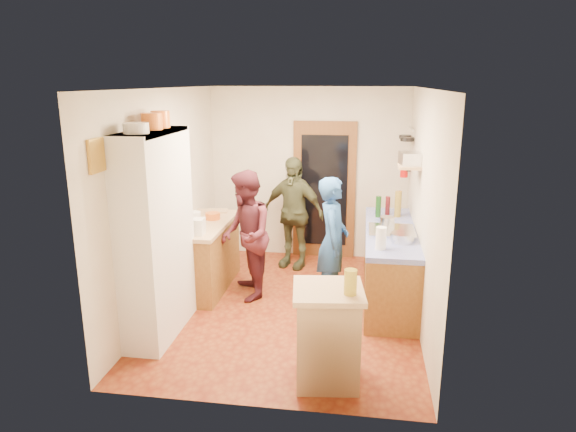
% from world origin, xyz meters
% --- Properties ---
extents(floor, '(3.00, 4.00, 0.02)m').
position_xyz_m(floor, '(0.00, 0.00, -0.01)').
color(floor, brown).
rests_on(floor, ground).
extents(ceiling, '(3.00, 4.00, 0.02)m').
position_xyz_m(ceiling, '(0.00, 0.00, 2.61)').
color(ceiling, silver).
rests_on(ceiling, ground).
extents(wall_back, '(3.00, 0.02, 2.60)m').
position_xyz_m(wall_back, '(0.00, 2.01, 1.30)').
color(wall_back, beige).
rests_on(wall_back, ground).
extents(wall_front, '(3.00, 0.02, 2.60)m').
position_xyz_m(wall_front, '(0.00, -2.01, 1.30)').
color(wall_front, beige).
rests_on(wall_front, ground).
extents(wall_left, '(0.02, 4.00, 2.60)m').
position_xyz_m(wall_left, '(-1.51, 0.00, 1.30)').
color(wall_left, beige).
rests_on(wall_left, ground).
extents(wall_right, '(0.02, 4.00, 2.60)m').
position_xyz_m(wall_right, '(1.51, 0.00, 1.30)').
color(wall_right, beige).
rests_on(wall_right, ground).
extents(door_frame, '(0.95, 0.06, 2.10)m').
position_xyz_m(door_frame, '(0.25, 1.97, 1.05)').
color(door_frame, brown).
rests_on(door_frame, ground).
extents(door_glass, '(0.70, 0.02, 1.70)m').
position_xyz_m(door_glass, '(0.25, 1.94, 1.05)').
color(door_glass, black).
rests_on(door_glass, door_frame).
extents(hutch_body, '(0.40, 1.20, 2.20)m').
position_xyz_m(hutch_body, '(-1.30, -0.80, 1.10)').
color(hutch_body, silver).
rests_on(hutch_body, ground).
extents(hutch_top_shelf, '(0.40, 1.14, 0.04)m').
position_xyz_m(hutch_top_shelf, '(-1.30, -0.80, 2.18)').
color(hutch_top_shelf, silver).
rests_on(hutch_top_shelf, hutch_body).
extents(plate_stack, '(0.24, 0.24, 0.10)m').
position_xyz_m(plate_stack, '(-1.30, -1.11, 2.25)').
color(plate_stack, white).
rests_on(plate_stack, hutch_top_shelf).
extents(orange_pot_a, '(0.21, 0.21, 0.17)m').
position_xyz_m(orange_pot_a, '(-1.30, -0.73, 2.28)').
color(orange_pot_a, orange).
rests_on(orange_pot_a, hutch_top_shelf).
extents(orange_pot_b, '(0.20, 0.20, 0.18)m').
position_xyz_m(orange_pot_b, '(-1.30, -0.50, 2.29)').
color(orange_pot_b, orange).
rests_on(orange_pot_b, hutch_top_shelf).
extents(left_counter_base, '(0.60, 1.40, 0.85)m').
position_xyz_m(left_counter_base, '(-1.20, 0.45, 0.42)').
color(left_counter_base, olive).
rests_on(left_counter_base, ground).
extents(left_counter_top, '(0.64, 1.44, 0.05)m').
position_xyz_m(left_counter_top, '(-1.20, 0.45, 0.88)').
color(left_counter_top, tan).
rests_on(left_counter_top, left_counter_base).
extents(toaster, '(0.26, 0.18, 0.19)m').
position_xyz_m(toaster, '(-1.15, -0.07, 1.00)').
color(toaster, white).
rests_on(toaster, left_counter_top).
extents(kettle, '(0.18, 0.18, 0.19)m').
position_xyz_m(kettle, '(-1.25, 0.26, 0.99)').
color(kettle, white).
rests_on(kettle, left_counter_top).
extents(orange_bowl, '(0.22, 0.22, 0.09)m').
position_xyz_m(orange_bowl, '(-1.12, 0.63, 0.94)').
color(orange_bowl, orange).
rests_on(orange_bowl, left_counter_top).
extents(chopping_board, '(0.34, 0.27, 0.02)m').
position_xyz_m(chopping_board, '(-1.18, 1.02, 0.91)').
color(chopping_board, tan).
rests_on(chopping_board, left_counter_top).
extents(right_counter_base, '(0.60, 2.20, 0.84)m').
position_xyz_m(right_counter_base, '(1.20, 0.50, 0.42)').
color(right_counter_base, olive).
rests_on(right_counter_base, ground).
extents(right_counter_top, '(0.62, 2.22, 0.06)m').
position_xyz_m(right_counter_top, '(1.20, 0.50, 0.87)').
color(right_counter_top, '#0415A4').
rests_on(right_counter_top, right_counter_base).
extents(hob, '(0.55, 0.58, 0.04)m').
position_xyz_m(hob, '(1.20, 0.35, 0.92)').
color(hob, silver).
rests_on(hob, right_counter_top).
extents(pot_on_hob, '(0.18, 0.18, 0.12)m').
position_xyz_m(pot_on_hob, '(1.15, 0.50, 1.00)').
color(pot_on_hob, silver).
rests_on(pot_on_hob, hob).
extents(bottle_a, '(0.09, 0.09, 0.29)m').
position_xyz_m(bottle_a, '(1.05, 1.07, 1.04)').
color(bottle_a, '#143F14').
rests_on(bottle_a, right_counter_top).
extents(bottle_b, '(0.08, 0.08, 0.26)m').
position_xyz_m(bottle_b, '(1.18, 1.22, 1.03)').
color(bottle_b, '#591419').
rests_on(bottle_b, right_counter_top).
extents(bottle_c, '(0.11, 0.11, 0.35)m').
position_xyz_m(bottle_c, '(1.31, 1.12, 1.08)').
color(bottle_c, olive).
rests_on(bottle_c, right_counter_top).
extents(paper_towel, '(0.12, 0.12, 0.25)m').
position_xyz_m(paper_towel, '(1.05, -0.30, 1.02)').
color(paper_towel, white).
rests_on(paper_towel, right_counter_top).
extents(mixing_bowl, '(0.34, 0.34, 0.10)m').
position_xyz_m(mixing_bowl, '(1.30, -0.00, 0.95)').
color(mixing_bowl, silver).
rests_on(mixing_bowl, right_counter_top).
extents(island_base, '(0.61, 0.61, 0.86)m').
position_xyz_m(island_base, '(0.57, -1.51, 0.43)').
color(island_base, tan).
rests_on(island_base, ground).
extents(island_top, '(0.69, 0.69, 0.05)m').
position_xyz_m(island_top, '(0.57, -1.51, 0.89)').
color(island_top, tan).
rests_on(island_top, island_base).
extents(cutting_board, '(0.38, 0.32, 0.02)m').
position_xyz_m(cutting_board, '(0.51, -1.46, 0.90)').
color(cutting_board, white).
rests_on(cutting_board, island_top).
extents(oil_jar, '(0.12, 0.12, 0.22)m').
position_xyz_m(oil_jar, '(0.76, -1.60, 1.02)').
color(oil_jar, '#AD9E2D').
rests_on(oil_jar, island_top).
extents(pan_rail, '(0.02, 0.65, 0.02)m').
position_xyz_m(pan_rail, '(1.46, 1.52, 2.05)').
color(pan_rail, silver).
rests_on(pan_rail, wall_right).
extents(pan_hang_a, '(0.18, 0.18, 0.05)m').
position_xyz_m(pan_hang_a, '(1.40, 1.35, 1.92)').
color(pan_hang_a, black).
rests_on(pan_hang_a, pan_rail).
extents(pan_hang_b, '(0.16, 0.16, 0.05)m').
position_xyz_m(pan_hang_b, '(1.40, 1.55, 1.90)').
color(pan_hang_b, black).
rests_on(pan_hang_b, pan_rail).
extents(pan_hang_c, '(0.17, 0.17, 0.05)m').
position_xyz_m(pan_hang_c, '(1.40, 1.75, 1.91)').
color(pan_hang_c, black).
rests_on(pan_hang_c, pan_rail).
extents(wall_shelf, '(0.26, 0.42, 0.03)m').
position_xyz_m(wall_shelf, '(1.37, 0.45, 1.70)').
color(wall_shelf, tan).
rests_on(wall_shelf, wall_right).
extents(radio, '(0.25, 0.32, 0.15)m').
position_xyz_m(radio, '(1.37, 0.45, 1.79)').
color(radio, silver).
rests_on(radio, wall_shelf).
extents(ext_bracket, '(0.06, 0.10, 0.04)m').
position_xyz_m(ext_bracket, '(1.47, 1.70, 1.45)').
color(ext_bracket, black).
rests_on(ext_bracket, wall_right).
extents(fire_extinguisher, '(0.11, 0.11, 0.32)m').
position_xyz_m(fire_extinguisher, '(1.41, 1.70, 1.50)').
color(fire_extinguisher, red).
rests_on(fire_extinguisher, wall_right).
extents(picture_frame, '(0.03, 0.25, 0.30)m').
position_xyz_m(picture_frame, '(-1.48, -1.55, 2.05)').
color(picture_frame, gold).
rests_on(picture_frame, wall_left).
extents(person_hob, '(0.40, 0.59, 1.58)m').
position_xyz_m(person_hob, '(0.53, 0.23, 0.79)').
color(person_hob, '#234E92').
rests_on(person_hob, ground).
extents(person_left, '(0.84, 0.95, 1.63)m').
position_xyz_m(person_left, '(-0.57, 0.29, 0.81)').
color(person_left, '#451922').
rests_on(person_left, ground).
extents(person_back, '(1.04, 0.69, 1.64)m').
position_xyz_m(person_back, '(-0.15, 1.43, 0.82)').
color(person_back, '#3B3F27').
rests_on(person_back, ground).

